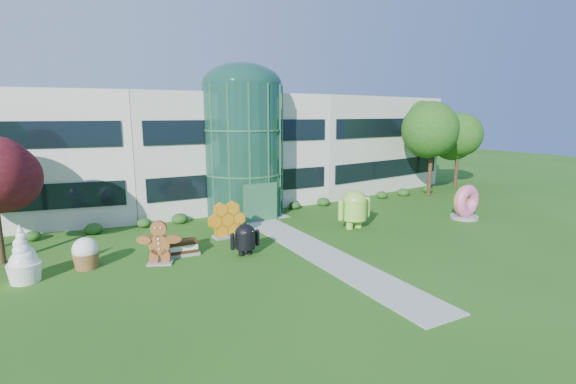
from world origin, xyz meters
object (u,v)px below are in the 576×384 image
android_green (354,206)px  android_black (245,237)px  donut (465,202)px  gingerbread (159,242)px

android_green → android_black: 8.83m
android_black → donut: 17.51m
android_black → android_green: bearing=8.5°
android_green → donut: 9.02m
android_green → gingerbread: (-13.09, -0.73, -0.38)m
android_green → android_black: size_ratio=1.51×
donut → android_green: bearing=162.7°
android_black → gingerbread: gingerbread is taller
android_green → gingerbread: bearing=-177.5°
android_green → gingerbread: size_ratio=1.23×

